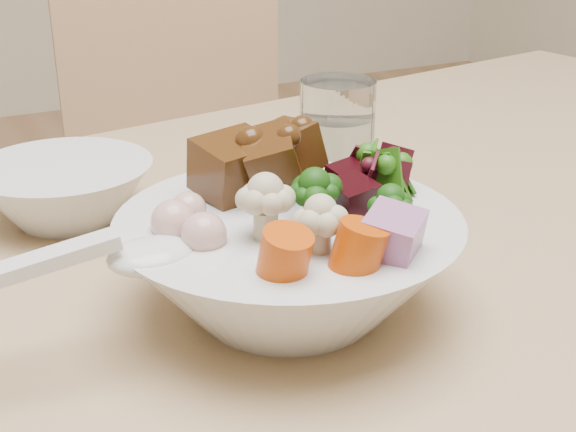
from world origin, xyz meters
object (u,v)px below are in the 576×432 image
(chair_far, at_px, (192,194))
(water_glass, at_px, (337,148))
(dining_table, at_px, (400,278))
(food_bowl, at_px, (290,256))
(side_bowl, at_px, (65,192))

(chair_far, distance_m, water_glass, 0.64)
(dining_table, distance_m, food_bowl, 0.23)
(dining_table, bearing_deg, water_glass, 120.90)
(dining_table, height_order, food_bowl, food_bowl)
(dining_table, relative_size, food_bowl, 6.27)
(dining_table, bearing_deg, side_bowl, 146.70)
(chair_far, xyz_separation_m, water_glass, (-0.05, -0.58, 0.26))
(chair_far, height_order, food_bowl, chair_far)
(food_bowl, relative_size, water_glass, 2.05)
(dining_table, distance_m, water_glass, 0.14)
(side_bowl, bearing_deg, water_glass, -17.02)
(chair_far, relative_size, water_glass, 6.87)
(chair_far, bearing_deg, food_bowl, -98.14)
(food_bowl, bearing_deg, chair_far, 76.02)
(water_glass, bearing_deg, dining_table, -49.61)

